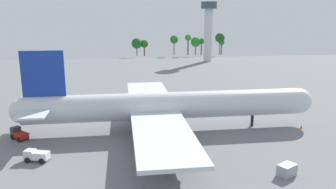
% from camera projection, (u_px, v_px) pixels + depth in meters
% --- Properties ---
extents(ground_plane, '(275.74, 275.74, 0.00)m').
position_uv_depth(ground_plane, '(168.00, 130.00, 76.08)').
color(ground_plane, slate).
extents(cargo_airplane, '(68.94, 61.29, 18.58)m').
position_uv_depth(cargo_airplane, '(166.00, 106.00, 74.72)').
color(cargo_airplane, silver).
rests_on(cargo_airplane, ground_plane).
extents(pushback_tractor, '(4.66, 3.20, 2.09)m').
position_uv_depth(pushback_tractor, '(36.00, 155.00, 59.21)').
color(pushback_tractor, silver).
rests_on(pushback_tractor, ground_plane).
extents(baggage_tug, '(4.25, 4.25, 2.46)m').
position_uv_depth(baggage_tug, '(19.00, 134.00, 70.01)').
color(baggage_tug, '#333338').
rests_on(baggage_tug, ground_plane).
extents(cargo_container_fore, '(3.60, 3.23, 1.93)m').
position_uv_depth(cargo_container_fore, '(287.00, 170.00, 53.91)').
color(cargo_container_fore, '#999EA8').
rests_on(cargo_container_fore, ground_plane).
extents(safety_cone_nose, '(0.58, 0.58, 0.83)m').
position_uv_depth(safety_cone_nose, '(301.00, 127.00, 76.94)').
color(safety_cone_nose, orange).
rests_on(safety_cone_nose, ground_plane).
extents(control_tower, '(9.05, 9.05, 33.76)m').
position_uv_depth(control_tower, '(208.00, 26.00, 188.73)').
color(control_tower, silver).
rests_on(control_tower, ground_plane).
extents(tree_line_backdrop, '(63.60, 6.86, 14.72)m').
position_uv_depth(tree_line_backdrop, '(181.00, 41.00, 221.93)').
color(tree_line_backdrop, '#51381E').
rests_on(tree_line_backdrop, ground_plane).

